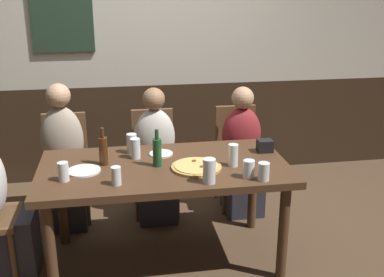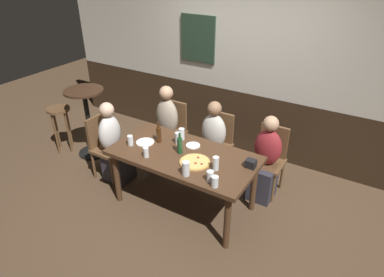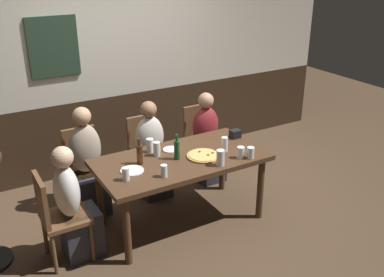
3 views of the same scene
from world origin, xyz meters
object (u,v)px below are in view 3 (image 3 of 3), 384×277
Objects in this scene: person_mid_far at (152,157)px; beer_glass_tall at (150,146)px; chair_left_far at (84,163)px; beer_bottle_green at (177,149)px; chair_head_west at (56,214)px; beer_glass_half at (251,153)px; condiment_caddy at (235,134)px; chair_right_far at (200,137)px; pint_glass_pale at (164,171)px; pint_glass_amber at (157,150)px; plate_white_small at (171,149)px; person_head_west at (75,211)px; plate_white_large at (132,171)px; person_left_far at (88,169)px; tumbler_short at (241,153)px; highball_clear at (225,145)px; person_right_far at (207,144)px; chair_mid_far at (146,149)px; tumbler_water at (126,175)px; pizza at (204,156)px; pint_glass_stout at (220,158)px; dining_table at (181,165)px.

beer_glass_tall is at bearing -116.61° from person_mid_far.
beer_bottle_green is (0.70, -0.86, 0.35)m from chair_left_far.
chair_left_far is 1.00× the size of chair_head_west.
condiment_caddy is at bearing 71.19° from beer_glass_half.
chair_right_far reaches higher than pint_glass_pale.
plate_white_small is (0.19, 0.04, -0.06)m from pint_glass_amber.
person_head_west is 0.63m from plate_white_large.
person_left_far is 1.63m from tumbler_short.
pint_glass_pale is 0.80× the size of pint_glass_amber.
beer_glass_half is at bearing -60.54° from person_mid_far.
person_mid_far reaches higher than highball_clear.
person_right_far is 0.63m from condiment_caddy.
person_head_west is at bearing -142.29° from chair_mid_far.
beer_glass_tall reaches higher than condiment_caddy.
beer_glass_half is (0.59, -1.21, 0.30)m from chair_mid_far.
tumbler_water is at bearing 170.96° from beer_glass_half.
plate_white_small is (0.75, -0.48, 0.25)m from person_left_far.
beer_bottle_green reaches higher than plate_white_small.
beer_glass_tall reaches higher than chair_left_far.
pint_glass_amber is at bearing 8.62° from chair_head_west.
chair_head_west is 6.09× the size of beer_glass_tall.
person_mid_far is 9.50× the size of pint_glass_pale.
chair_mid_far is 0.79× the size of person_mid_far.
person_right_far is at bearing 23.27° from beer_glass_tall.
beer_glass_half reaches higher than plate_white_large.
tumbler_short is 0.96× the size of tumbler_water.
person_head_west is 7.24× the size of highball_clear.
chair_mid_far is (0.75, 0.00, 0.00)m from chair_left_far.
pizza is 0.56m from pint_glass_pale.
pint_glass_amber is at bearing -105.09° from chair_mid_far.
chair_right_far is 1.33m from pint_glass_stout.
beer_glass_half is at bearing -63.97° from chair_mid_far.
person_mid_far is 1.07m from pint_glass_pale.
pizza reaches higher than plate_white_large.
pint_glass_pale is (-0.12, -0.55, -0.01)m from beer_glass_tall.
person_right_far reaches higher than condiment_caddy.
pint_glass_pale is at bearing -159.00° from condiment_caddy.
person_head_west is at bearing 176.66° from highball_clear.
chair_head_west is at bearing -126.86° from person_left_far.
chair_mid_far is at bearing 33.95° from chair_head_west.
chair_right_far is (0.75, 0.00, 0.00)m from chair_mid_far.
person_mid_far is 0.79m from beer_bottle_green.
pint_glass_amber reaches higher than plate_white_large.
dining_table is at bearing -48.73° from chair_left_far.
condiment_caddy reaches higher than dining_table.
tumbler_water is at bearing -175.77° from pizza.
person_mid_far is (-0.00, -0.16, -0.03)m from chair_mid_far.
chair_mid_far is 3.37× the size of beer_bottle_green.
highball_clear is (1.21, -0.94, 0.31)m from chair_left_far.
chair_head_west is 7.45× the size of tumbler_short.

